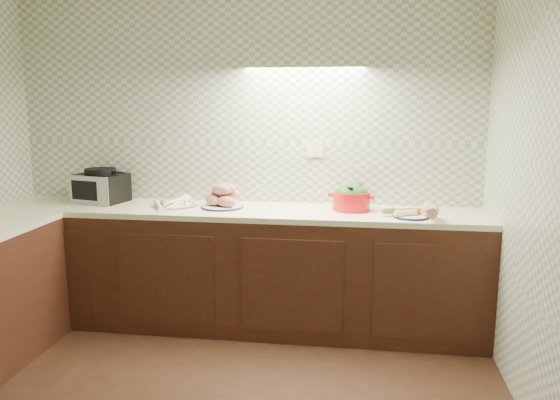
# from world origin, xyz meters

# --- Properties ---
(room) EXTENTS (3.60, 3.60, 2.60)m
(room) POSITION_xyz_m (0.00, 0.00, 1.63)
(room) COLOR black
(room) RESTS_ON ground
(counter) EXTENTS (3.60, 3.60, 0.90)m
(counter) POSITION_xyz_m (-0.68, 0.68, 0.45)
(counter) COLOR black
(counter) RESTS_ON ground
(toaster_oven) EXTENTS (0.43, 0.37, 0.26)m
(toaster_oven) POSITION_xyz_m (-1.11, 1.61, 1.02)
(toaster_oven) COLOR black
(toaster_oven) RESTS_ON counter
(parsnip_pile) EXTENTS (0.35, 0.38, 0.08)m
(parsnip_pile) POSITION_xyz_m (-0.45, 1.51, 0.93)
(parsnip_pile) COLOR #F4EDC2
(parsnip_pile) RESTS_ON counter
(sweet_potato_plate) EXTENTS (0.32, 0.31, 0.19)m
(sweet_potato_plate) POSITION_xyz_m (-0.11, 1.53, 0.97)
(sweet_potato_plate) COLOR #0E1238
(sweet_potato_plate) RESTS_ON counter
(onion_bowl) EXTENTS (0.15, 0.15, 0.12)m
(onion_bowl) POSITION_xyz_m (-0.15, 1.64, 0.94)
(onion_bowl) COLOR black
(onion_bowl) RESTS_ON counter
(dutch_oven) EXTENTS (0.34, 0.33, 0.19)m
(dutch_oven) POSITION_xyz_m (0.83, 1.57, 0.99)
(dutch_oven) COLOR red
(dutch_oven) RESTS_ON counter
(veg_plate) EXTENTS (0.40, 0.27, 0.12)m
(veg_plate) POSITION_xyz_m (1.29, 1.37, 0.94)
(veg_plate) COLOR #0E1238
(veg_plate) RESTS_ON counter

